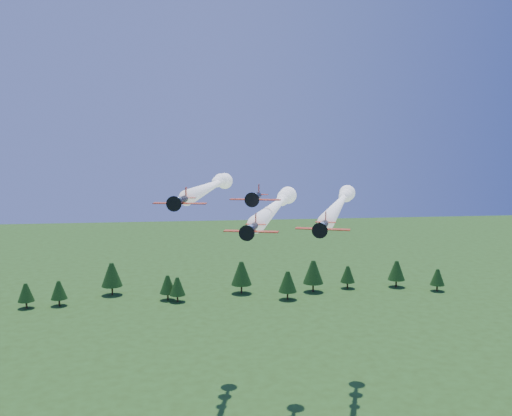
{
  "coord_description": "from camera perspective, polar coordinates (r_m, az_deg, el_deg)",
  "views": [
    {
      "loc": [
        -10.23,
        -83.47,
        54.49
      ],
      "look_at": [
        0.36,
        0.0,
        44.39
      ],
      "focal_mm": 40.0,
      "sensor_mm": 36.0,
      "label": 1
    }
  ],
  "objects": [
    {
      "name": "plane_left",
      "position": [
        115.6,
        -4.41,
        2.23
      ],
      "size": [
        16.12,
        51.24,
        3.7
      ],
      "rotation": [
        0.0,
        0.0,
        -0.22
      ],
      "color": "black",
      "rests_on": "ground"
    },
    {
      "name": "treeline",
      "position": [
        200.67,
        -3.26,
        -7.05
      ],
      "size": [
        168.56,
        21.19,
        11.47
      ],
      "color": "#382314",
      "rests_on": "ground"
    },
    {
      "name": "plane_right",
      "position": [
        114.58,
        8.42,
        0.56
      ],
      "size": [
        24.03,
        56.04,
        3.7
      ],
      "rotation": [
        0.0,
        0.0,
        -0.35
      ],
      "color": "black",
      "rests_on": "ground"
    },
    {
      "name": "plane_slot",
      "position": [
        90.78,
        -0.04,
        1.09
      ],
      "size": [
        8.26,
        9.13,
        2.89
      ],
      "rotation": [
        0.0,
        0.0,
        -0.26
      ],
      "color": "black",
      "rests_on": "ground"
    },
    {
      "name": "plane_lead",
      "position": [
        105.05,
        2.15,
        0.36
      ],
      "size": [
        18.7,
        50.8,
        3.7
      ],
      "rotation": [
        0.0,
        0.0,
        -0.28
      ],
      "color": "black",
      "rests_on": "ground"
    }
  ]
}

